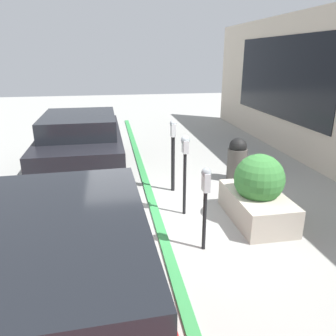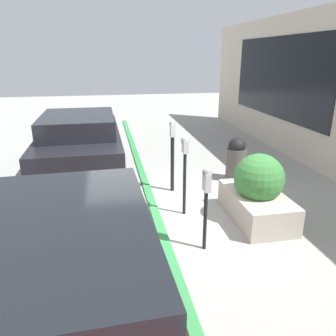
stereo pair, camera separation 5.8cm
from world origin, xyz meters
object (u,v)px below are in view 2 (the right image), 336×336
(parking_meter_middle, at_px, (172,147))
(parked_car_middle, at_px, (80,142))
(planter_box, at_px, (258,193))
(trash_bin, at_px, (236,159))
(parking_meter_second, at_px, (185,157))
(parked_car_front, at_px, (48,304))
(parking_meter_nearest, at_px, (206,191))

(parking_meter_middle, distance_m, parked_car_middle, 2.58)
(parking_meter_middle, relative_size, planter_box, 0.98)
(parking_meter_middle, relative_size, trash_bin, 1.52)
(parking_meter_middle, relative_size, parked_car_middle, 0.37)
(parking_meter_second, xyz_separation_m, trash_bin, (1.52, -1.63, -0.60))
(parking_meter_middle, bearing_deg, parked_car_middle, 52.16)
(parking_meter_second, relative_size, trash_bin, 1.46)
(parked_car_front, relative_size, trash_bin, 4.05)
(parking_meter_middle, height_order, trash_bin, parking_meter_middle)
(parking_meter_nearest, bearing_deg, parking_meter_middle, 0.65)
(parking_meter_middle, distance_m, trash_bin, 1.73)
(parking_meter_nearest, distance_m, planter_box, 1.50)
(parking_meter_nearest, height_order, parked_car_front, parked_car_front)
(planter_box, height_order, parked_car_middle, parked_car_middle)
(planter_box, xyz_separation_m, parked_car_middle, (3.19, 3.27, 0.28))
(parking_meter_nearest, distance_m, parked_car_middle, 4.46)
(parking_meter_nearest, xyz_separation_m, parked_car_middle, (3.95, 2.06, -0.17))
(parked_car_middle, xyz_separation_m, trash_bin, (-1.21, -3.66, -0.28))
(parked_car_front, xyz_separation_m, parked_car_middle, (5.83, 0.10, -0.09))
(parking_meter_nearest, relative_size, trash_bin, 1.28)
(parking_meter_second, distance_m, planter_box, 1.46)
(parking_meter_middle, bearing_deg, trash_bin, -77.19)
(parking_meter_nearest, relative_size, parking_meter_middle, 0.85)
(parking_meter_nearest, height_order, parking_meter_second, parking_meter_second)
(parking_meter_nearest, xyz_separation_m, parking_meter_second, (1.22, 0.03, 0.15))
(parking_meter_nearest, bearing_deg, trash_bin, -30.24)
(parking_meter_middle, xyz_separation_m, planter_box, (-1.61, -1.24, -0.48))
(planter_box, height_order, parked_car_front, parked_car_front)
(parking_meter_second, height_order, parked_car_middle, parking_meter_second)
(parking_meter_nearest, bearing_deg, parked_car_middle, 27.51)
(parking_meter_second, bearing_deg, parking_meter_middle, -0.21)
(parked_car_front, bearing_deg, planter_box, -51.95)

